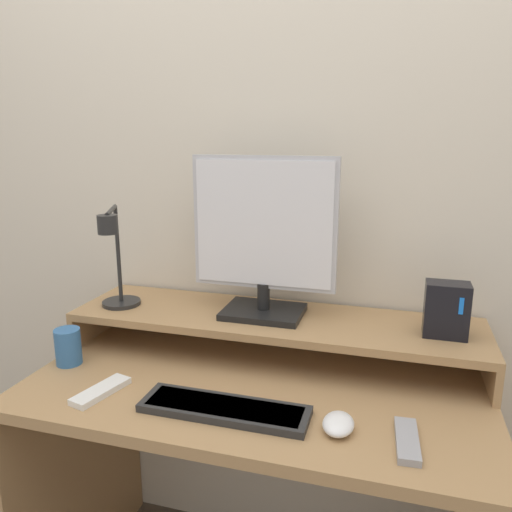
{
  "coord_description": "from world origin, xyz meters",
  "views": [
    {
      "loc": [
        0.33,
        -0.82,
        1.4
      ],
      "look_at": [
        -0.01,
        0.35,
        1.1
      ],
      "focal_mm": 35.0,
      "sensor_mm": 36.0,
      "label": 1
    }
  ],
  "objects_px": {
    "monitor": "(264,237)",
    "remote_secondary": "(407,441)",
    "desk_lamp": "(116,263)",
    "keyboard": "(224,408)",
    "mug": "(68,347)",
    "remote_control": "(101,391)",
    "mouse": "(338,424)",
    "router_dock": "(446,310)"
  },
  "relations": [
    {
      "from": "desk_lamp",
      "to": "remote_secondary",
      "type": "relative_size",
      "value": 2.01
    },
    {
      "from": "mouse",
      "to": "mug",
      "type": "distance_m",
      "value": 0.77
    },
    {
      "from": "router_dock",
      "to": "remote_secondary",
      "type": "relative_size",
      "value": 0.93
    },
    {
      "from": "remote_control",
      "to": "mug",
      "type": "xyz_separation_m",
      "value": [
        -0.18,
        0.12,
        0.04
      ]
    },
    {
      "from": "remote_control",
      "to": "remote_secondary",
      "type": "relative_size",
      "value": 1.07
    },
    {
      "from": "mug",
      "to": "remote_control",
      "type": "bearing_deg",
      "value": -34.3
    },
    {
      "from": "desk_lamp",
      "to": "remote_secondary",
      "type": "height_order",
      "value": "desk_lamp"
    },
    {
      "from": "remote_control",
      "to": "keyboard",
      "type": "bearing_deg",
      "value": 1.04
    },
    {
      "from": "router_dock",
      "to": "keyboard",
      "type": "distance_m",
      "value": 0.62
    },
    {
      "from": "monitor",
      "to": "remote_control",
      "type": "xyz_separation_m",
      "value": [
        -0.32,
        -0.36,
        -0.34
      ]
    },
    {
      "from": "keyboard",
      "to": "mouse",
      "type": "bearing_deg",
      "value": 0.01
    },
    {
      "from": "mouse",
      "to": "remote_secondary",
      "type": "relative_size",
      "value": 0.61
    },
    {
      "from": "router_dock",
      "to": "desk_lamp",
      "type": "bearing_deg",
      "value": -174.94
    },
    {
      "from": "monitor",
      "to": "desk_lamp",
      "type": "bearing_deg",
      "value": -166.45
    },
    {
      "from": "desk_lamp",
      "to": "mug",
      "type": "height_order",
      "value": "desk_lamp"
    },
    {
      "from": "monitor",
      "to": "keyboard",
      "type": "xyz_separation_m",
      "value": [
        0.0,
        -0.35,
        -0.33
      ]
    },
    {
      "from": "monitor",
      "to": "remote_secondary",
      "type": "height_order",
      "value": "monitor"
    },
    {
      "from": "remote_secondary",
      "to": "mug",
      "type": "distance_m",
      "value": 0.91
    },
    {
      "from": "router_dock",
      "to": "mouse",
      "type": "bearing_deg",
      "value": -124.61
    },
    {
      "from": "monitor",
      "to": "mug",
      "type": "bearing_deg",
      "value": -154.88
    },
    {
      "from": "router_dock",
      "to": "remote_secondary",
      "type": "distance_m",
      "value": 0.39
    },
    {
      "from": "keyboard",
      "to": "router_dock",
      "type": "bearing_deg",
      "value": 34.1
    },
    {
      "from": "keyboard",
      "to": "mouse",
      "type": "height_order",
      "value": "mouse"
    },
    {
      "from": "monitor",
      "to": "remote_control",
      "type": "distance_m",
      "value": 0.58
    },
    {
      "from": "remote_control",
      "to": "remote_secondary",
      "type": "distance_m",
      "value": 0.72
    },
    {
      "from": "desk_lamp",
      "to": "remote_control",
      "type": "distance_m",
      "value": 0.37
    },
    {
      "from": "router_dock",
      "to": "mug",
      "type": "bearing_deg",
      "value": -167.81
    },
    {
      "from": "desk_lamp",
      "to": "mouse",
      "type": "xyz_separation_m",
      "value": [
        0.68,
        -0.25,
        -0.24
      ]
    },
    {
      "from": "mouse",
      "to": "remote_control",
      "type": "xyz_separation_m",
      "value": [
        -0.58,
        -0.01,
        -0.01
      ]
    },
    {
      "from": "mouse",
      "to": "desk_lamp",
      "type": "bearing_deg",
      "value": 159.74
    },
    {
      "from": "remote_control",
      "to": "mug",
      "type": "distance_m",
      "value": 0.22
    },
    {
      "from": "remote_secondary",
      "to": "mouse",
      "type": "bearing_deg",
      "value": 177.07
    },
    {
      "from": "keyboard",
      "to": "remote_control",
      "type": "bearing_deg",
      "value": -178.96
    },
    {
      "from": "keyboard",
      "to": "monitor",
      "type": "bearing_deg",
      "value": 90.57
    },
    {
      "from": "monitor",
      "to": "remote_secondary",
      "type": "xyz_separation_m",
      "value": [
        0.41,
        -0.36,
        -0.34
      ]
    },
    {
      "from": "monitor",
      "to": "mug",
      "type": "xyz_separation_m",
      "value": [
        -0.5,
        -0.23,
        -0.29
      ]
    },
    {
      "from": "router_dock",
      "to": "keyboard",
      "type": "bearing_deg",
      "value": -145.9
    },
    {
      "from": "mouse",
      "to": "remote_control",
      "type": "bearing_deg",
      "value": -179.42
    },
    {
      "from": "keyboard",
      "to": "remote_secondary",
      "type": "xyz_separation_m",
      "value": [
        0.4,
        -0.01,
        -0.0
      ]
    },
    {
      "from": "keyboard",
      "to": "mug",
      "type": "distance_m",
      "value": 0.52
    },
    {
      "from": "monitor",
      "to": "desk_lamp",
      "type": "relative_size",
      "value": 1.47
    },
    {
      "from": "mug",
      "to": "desk_lamp",
      "type": "bearing_deg",
      "value": 58.12
    }
  ]
}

